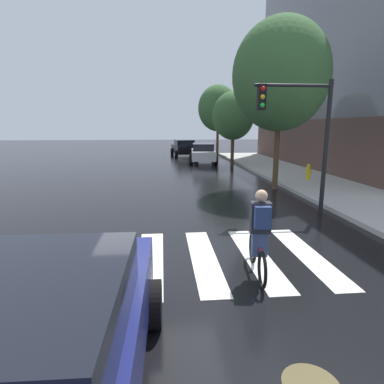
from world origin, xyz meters
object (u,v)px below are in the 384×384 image
(manhole_cover, at_px, (311,384))
(street_tree_mid, at_px, (233,116))
(sedan_mid, at_px, (203,153))
(street_tree_far, at_px, (218,108))
(cyclist, at_px, (259,234))
(fire_hydrant, at_px, (308,172))
(traffic_light_near, at_px, (302,124))
(sedan_far, at_px, (184,148))
(street_tree_near, at_px, (281,75))
(sedan_near, at_px, (36,352))

(manhole_cover, distance_m, street_tree_mid, 20.12)
(sedan_mid, relative_size, street_tree_far, 0.68)
(cyclist, height_order, street_tree_mid, street_tree_mid)
(sedan_mid, xyz_separation_m, fire_hydrant, (4.21, -8.96, -0.23))
(traffic_light_near, xyz_separation_m, street_tree_far, (0.84, 20.10, 1.52))
(sedan_far, height_order, street_tree_near, street_tree_near)
(manhole_cover, distance_m, fire_hydrant, 13.68)
(manhole_cover, height_order, traffic_light_near, traffic_light_near)
(manhole_cover, distance_m, sedan_far, 27.04)
(sedan_near, height_order, sedan_mid, sedan_near)
(manhole_cover, relative_size, street_tree_far, 0.10)
(sedan_far, bearing_deg, fire_hydrant, -70.08)
(fire_hydrant, bearing_deg, manhole_cover, -114.75)
(sedan_near, bearing_deg, fire_hydrant, 56.21)
(sedan_near, height_order, traffic_light_near, traffic_light_near)
(sedan_far, distance_m, street_tree_far, 4.78)
(traffic_light_near, xyz_separation_m, street_tree_mid, (0.63, 12.68, 0.62))
(cyclist, xyz_separation_m, street_tree_near, (3.28, 8.29, 4.05))
(manhole_cover, distance_m, sedan_near, 2.89)
(sedan_mid, bearing_deg, traffic_light_near, -85.12)
(cyclist, bearing_deg, street_tree_far, 82.01)
(sedan_near, bearing_deg, street_tree_near, 60.83)
(sedan_near, xyz_separation_m, sedan_far, (3.19, 27.28, -0.03))
(fire_hydrant, distance_m, street_tree_far, 15.19)
(street_tree_near, distance_m, street_tree_far, 16.11)
(sedan_near, relative_size, street_tree_near, 0.64)
(sedan_mid, distance_m, sedan_far, 5.74)
(manhole_cover, xyz_separation_m, sedan_far, (0.43, 27.02, 0.79))
(cyclist, height_order, fire_hydrant, cyclist)
(street_tree_mid, bearing_deg, sedan_mid, 135.29)
(street_tree_far, bearing_deg, sedan_far, 178.76)
(street_tree_near, bearing_deg, manhole_cover, -107.60)
(sedan_far, relative_size, street_tree_mid, 0.89)
(sedan_near, bearing_deg, traffic_light_near, 52.20)
(sedan_near, xyz_separation_m, cyclist, (2.92, 2.82, 0.02))
(street_tree_near, bearing_deg, traffic_light_near, -99.79)
(manhole_cover, relative_size, traffic_light_near, 0.15)
(traffic_light_near, bearing_deg, fire_hydrant, 61.92)
(sedan_mid, height_order, traffic_light_near, traffic_light_near)
(traffic_light_near, bearing_deg, sedan_far, 96.57)
(sedan_far, relative_size, fire_hydrant, 5.89)
(street_tree_far, bearing_deg, cyclist, -97.99)
(cyclist, distance_m, traffic_light_near, 5.39)
(sedan_far, bearing_deg, cyclist, -90.62)
(traffic_light_near, bearing_deg, cyclist, -121.16)
(sedan_near, bearing_deg, sedan_mid, 78.84)
(street_tree_far, bearing_deg, traffic_light_near, -92.38)
(fire_hydrant, relative_size, street_tree_far, 0.12)
(manhole_cover, bearing_deg, sedan_near, -174.71)
(sedan_near, relative_size, street_tree_mid, 0.90)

